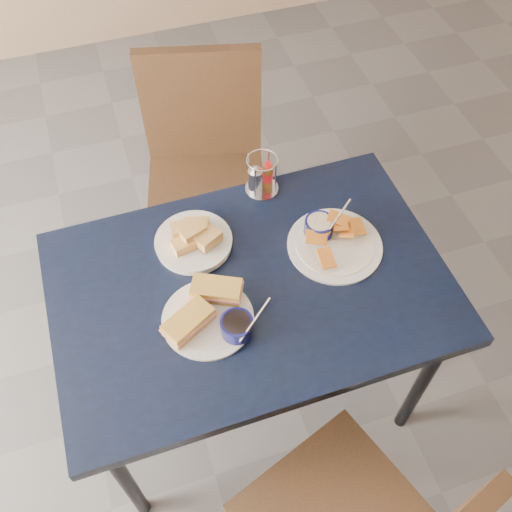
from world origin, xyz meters
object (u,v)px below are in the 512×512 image
object	(u,v)px
bread_basket	(194,239)
plantain_plate	(330,238)
chair_far	(199,158)
sandwich_plate	(211,314)
condiment_caddy	(260,177)
dining_table	(251,296)

from	to	relation	value
bread_basket	plantain_plate	bearing A→B (deg)	-16.61
chair_far	sandwich_plate	size ratio (longest dim) A/B	3.19
condiment_caddy	bread_basket	bearing A→B (deg)	-149.68
dining_table	condiment_caddy	world-z (taller)	condiment_caddy
bread_basket	chair_far	bearing A→B (deg)	75.17
sandwich_plate	dining_table	bearing A→B (deg)	29.05
bread_basket	condiment_caddy	xyz separation A→B (m)	(0.26, 0.15, 0.03)
plantain_plate	dining_table	bearing A→B (deg)	-165.54
dining_table	bread_basket	size ratio (longest dim) A/B	4.98
sandwich_plate	condiment_caddy	xyz separation A→B (m)	(0.28, 0.42, 0.03)
dining_table	plantain_plate	distance (m)	0.30
plantain_plate	bread_basket	xyz separation A→B (m)	(-0.40, 0.12, 0.01)
bread_basket	condiment_caddy	bearing A→B (deg)	30.32
chair_far	sandwich_plate	xyz separation A→B (m)	(-0.17, -0.83, 0.22)
sandwich_plate	condiment_caddy	bearing A→B (deg)	56.05
dining_table	chair_far	world-z (taller)	chair_far
chair_far	plantain_plate	size ratio (longest dim) A/B	3.33
chair_far	bread_basket	size ratio (longest dim) A/B	4.17
bread_basket	sandwich_plate	bearing A→B (deg)	-94.08
sandwich_plate	bread_basket	world-z (taller)	sandwich_plate
chair_far	bread_basket	distance (m)	0.62
dining_table	chair_far	bearing A→B (deg)	87.76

